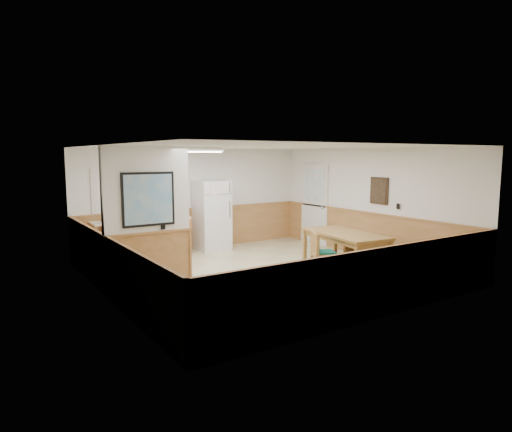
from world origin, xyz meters
TOP-DOWN VIEW (x-y plane):
  - ground at (0.00, 0.00)m, footprint 6.00×6.00m
  - ceiling at (0.00, 0.00)m, footprint 6.00×6.00m
  - back_wall at (0.00, 3.00)m, footprint 6.00×0.02m
  - right_wall at (3.00, 0.00)m, footprint 0.02×6.00m
  - left_wall at (-3.00, 0.00)m, footprint 0.02×6.00m
  - wainscot_back at (0.00, 2.98)m, footprint 6.00×0.04m
  - wainscot_right at (2.98, 0.00)m, footprint 0.04×6.00m
  - wainscot_left at (-2.98, 0.00)m, footprint 0.04×6.00m
  - partition_wall at (-2.25, 0.19)m, footprint 1.50×0.20m
  - kitchen_counter at (-1.21, 2.68)m, footprint 2.20×0.61m
  - exterior_door at (2.96, 1.90)m, footprint 0.07×1.02m
  - kitchen_window at (-2.10, 2.98)m, footprint 0.80×0.04m
  - wall_painting at (2.97, -0.30)m, footprint 0.04×0.50m
  - fluorescent_fixture at (-0.80, 1.30)m, footprint 1.20×0.30m
  - refrigerator at (0.28, 2.63)m, footprint 0.76×0.72m
  - dining_table at (1.71, -0.55)m, footprint 1.17×2.00m
  - dining_bench at (2.65, -0.59)m, footprint 0.45×1.72m
  - dining_chair at (0.88, -0.71)m, footprint 0.72×0.62m
  - fire_extinguisher at (-0.52, 2.69)m, footprint 0.13×0.13m
  - soap_bottle at (-2.18, 2.72)m, footprint 0.09×0.09m

SIDE VIEW (x-z plane):
  - ground at x=0.00m, z-range 0.00..0.00m
  - dining_bench at x=2.65m, z-range 0.12..0.57m
  - kitchen_counter at x=-1.21m, z-range -0.04..0.96m
  - dining_chair at x=0.88m, z-range 0.07..0.92m
  - wainscot_back at x=0.00m, z-range 0.00..1.00m
  - wainscot_right at x=2.98m, z-range 0.00..1.00m
  - wainscot_left at x=-2.98m, z-range 0.00..1.00m
  - dining_table at x=1.71m, z-range 0.29..1.04m
  - refrigerator at x=0.28m, z-range 0.00..1.72m
  - soap_bottle at x=-2.18m, z-range 0.90..1.15m
  - exterior_door at x=2.96m, z-range -0.02..2.13m
  - fire_extinguisher at x=-0.52m, z-range 0.88..1.27m
  - partition_wall at x=-2.25m, z-range -0.02..2.48m
  - back_wall at x=0.00m, z-range 0.00..2.50m
  - right_wall at x=3.00m, z-range 0.00..2.50m
  - left_wall at x=-3.00m, z-range 0.00..2.50m
  - kitchen_window at x=-2.10m, z-range 1.05..2.05m
  - wall_painting at x=2.97m, z-range 1.25..1.85m
  - fluorescent_fixture at x=-0.80m, z-range 2.40..2.49m
  - ceiling at x=0.00m, z-range 2.49..2.51m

